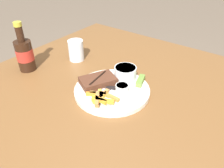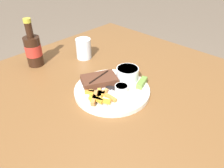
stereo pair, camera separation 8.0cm
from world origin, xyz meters
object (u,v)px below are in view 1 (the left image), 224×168
(dinner_plate, at_px, (112,90))
(pickle_spear, at_px, (140,81))
(knife_utensil, at_px, (103,88))
(fork_utensil, at_px, (110,100))
(coleslaw_cup, at_px, (126,73))
(steak_portion, at_px, (98,81))
(beer_bottle, at_px, (25,54))
(drinking_glass, at_px, (76,50))
(dipping_sauce_cup, at_px, (122,88))

(dinner_plate, height_order, pickle_spear, pickle_spear)
(knife_utensil, bearing_deg, fork_utensil, 115.85)
(coleslaw_cup, distance_m, pickle_spear, 0.06)
(steak_portion, relative_size, pickle_spear, 2.16)
(dinner_plate, bearing_deg, pickle_spear, -34.34)
(beer_bottle, bearing_deg, dinner_plate, -78.28)
(knife_utensil, relative_size, drinking_glass, 1.60)
(steak_portion, bearing_deg, beer_bottle, 102.72)
(steak_portion, xyz_separation_m, knife_utensil, (-0.01, -0.03, -0.01))
(dinner_plate, height_order, drinking_glass, drinking_glass)
(dinner_plate, bearing_deg, steak_portion, 96.17)
(fork_utensil, bearing_deg, pickle_spear, -41.44)
(dinner_plate, relative_size, fork_utensil, 2.34)
(beer_bottle, bearing_deg, dipping_sauce_cup, -78.29)
(steak_portion, xyz_separation_m, coleslaw_cup, (0.09, -0.07, 0.02))
(coleslaw_cup, bearing_deg, fork_utensil, -166.99)
(fork_utensil, distance_m, drinking_glass, 0.37)
(dinner_plate, relative_size, beer_bottle, 1.33)
(coleslaw_cup, distance_m, beer_bottle, 0.44)
(fork_utensil, bearing_deg, knife_utensil, 24.23)
(steak_portion, distance_m, knife_utensil, 0.04)
(pickle_spear, relative_size, drinking_glass, 0.75)
(coleslaw_cup, distance_m, fork_utensil, 0.16)
(coleslaw_cup, xyz_separation_m, fork_utensil, (-0.15, -0.03, -0.03))
(steak_portion, relative_size, beer_bottle, 0.73)
(drinking_glass, bearing_deg, coleslaw_cup, -94.85)
(drinking_glass, bearing_deg, beer_bottle, 151.39)
(dinner_plate, relative_size, steak_portion, 1.83)
(fork_utensil, xyz_separation_m, beer_bottle, (-0.02, 0.44, 0.06))
(coleslaw_cup, height_order, drinking_glass, drinking_glass)
(pickle_spear, distance_m, fork_utensil, 0.16)
(dipping_sauce_cup, bearing_deg, knife_utensil, 111.66)
(dinner_plate, distance_m, dipping_sauce_cup, 0.05)
(pickle_spear, height_order, beer_bottle, beer_bottle)
(knife_utensil, xyz_separation_m, beer_bottle, (-0.06, 0.37, 0.05))
(dipping_sauce_cup, bearing_deg, beer_bottle, 101.71)
(dinner_plate, height_order, knife_utensil, knife_utensil)
(dinner_plate, distance_m, knife_utensil, 0.03)
(coleslaw_cup, relative_size, knife_utensil, 0.57)
(coleslaw_cup, relative_size, fork_utensil, 0.72)
(fork_utensil, bearing_deg, dinner_plate, 0.00)
(pickle_spear, height_order, drinking_glass, drinking_glass)
(knife_utensil, height_order, beer_bottle, beer_bottle)
(fork_utensil, bearing_deg, beer_bottle, 60.74)
(fork_utensil, bearing_deg, coleslaw_cup, -18.94)
(pickle_spear, bearing_deg, steak_portion, 128.80)
(dinner_plate, bearing_deg, knife_utensil, 124.20)
(dipping_sauce_cup, height_order, beer_bottle, beer_bottle)
(steak_portion, height_order, drinking_glass, drinking_glass)
(coleslaw_cup, xyz_separation_m, knife_utensil, (-0.11, 0.03, -0.03))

